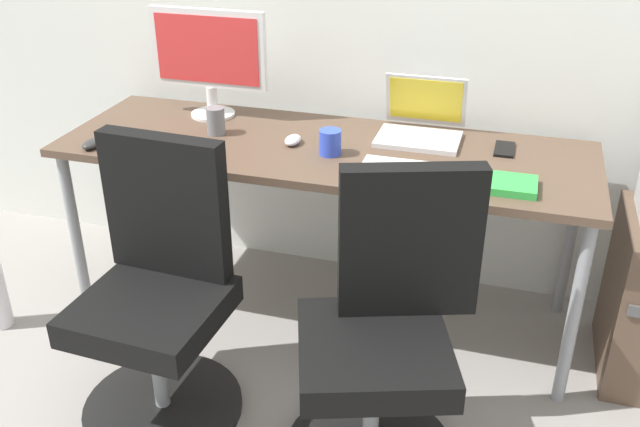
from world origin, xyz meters
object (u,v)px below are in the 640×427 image
at_px(open_laptop, 421,123).
at_px(coffee_mug, 330,142).
at_px(office_chair_left, 159,298).
at_px(desktop_monitor, 209,56).
at_px(office_chair_right, 385,339).

distance_m(open_laptop, coffee_mug, 0.39).
bearing_deg(office_chair_left, desktop_monitor, 100.98).
bearing_deg(desktop_monitor, coffee_mug, -24.46).
bearing_deg(open_laptop, coffee_mug, -136.61).
bearing_deg(open_laptop, office_chair_left, -129.06).
bearing_deg(desktop_monitor, office_chair_left, -79.02).
bearing_deg(coffee_mug, office_chair_right, -60.16).
bearing_deg(open_laptop, desktop_monitor, -179.53).
distance_m(office_chair_left, desktop_monitor, 1.04).
relative_size(office_chair_right, coffee_mug, 10.22).
bearing_deg(office_chair_right, office_chair_left, 179.75).
xyz_separation_m(office_chair_left, coffee_mug, (0.41, 0.59, 0.36)).
height_order(desktop_monitor, coffee_mug, desktop_monitor).
xyz_separation_m(office_chair_right, coffee_mug, (-0.34, 0.59, 0.36)).
relative_size(office_chair_left, office_chair_right, 1.00).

